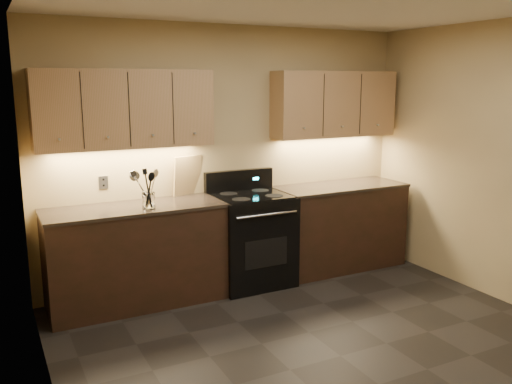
{
  "coord_description": "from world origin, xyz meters",
  "views": [
    {
      "loc": [
        -2.29,
        -3.07,
        2.04
      ],
      "look_at": [
        0.02,
        1.45,
        1.01
      ],
      "focal_mm": 38.0,
      "sensor_mm": 36.0,
      "label": 1
    }
  ],
  "objects": [
    {
      "name": "cutting_board",
      "position": [
        -0.48,
        1.97,
        1.13
      ],
      "size": [
        0.32,
        0.14,
        0.39
      ],
      "primitive_type": "cube",
      "rotation": [
        0.11,
        0.0,
        0.26
      ],
      "color": "tan",
      "rests_on": "counter_left"
    },
    {
      "name": "utensil_crock",
      "position": [
        -1.0,
        1.58,
        1.0
      ],
      "size": [
        0.15,
        0.15,
        0.14
      ],
      "color": "white",
      "rests_on": "counter_left"
    },
    {
      "name": "wall_back",
      "position": [
        0.0,
        2.0,
        1.3
      ],
      "size": [
        4.0,
        0.04,
        2.6
      ],
      "primitive_type": "cube",
      "color": "tan",
      "rests_on": "ground"
    },
    {
      "name": "black_turner",
      "position": [
        -0.98,
        1.55,
        1.12
      ],
      "size": [
        0.14,
        0.15,
        0.37
      ],
      "primitive_type": null,
      "rotation": [
        -0.16,
        -0.05,
        0.33
      ],
      "color": "black",
      "rests_on": "utensil_crock"
    },
    {
      "name": "steel_spatula",
      "position": [
        -0.97,
        1.6,
        1.14
      ],
      "size": [
        0.26,
        0.14,
        0.39
      ],
      "primitive_type": null,
      "rotation": [
        0.21,
        -0.44,
        -0.27
      ],
      "color": "silver",
      "rests_on": "utensil_crock"
    },
    {
      "name": "black_spoon",
      "position": [
        -1.01,
        1.59,
        1.11
      ],
      "size": [
        0.09,
        0.16,
        0.33
      ],
      "primitive_type": null,
      "rotation": [
        0.3,
        0.08,
        0.07
      ],
      "color": "black",
      "rests_on": "utensil_crock"
    },
    {
      "name": "upper_cab_right",
      "position": [
        1.18,
        1.85,
        1.8
      ],
      "size": [
        1.44,
        0.3,
        0.7
      ],
      "primitive_type": "cube",
      "color": "#A57752",
      "rests_on": "wall_back"
    },
    {
      "name": "counter_right",
      "position": [
        1.18,
        1.7,
        0.47
      ],
      "size": [
        1.46,
        0.62,
        0.93
      ],
      "color": "black",
      "rests_on": "ground"
    },
    {
      "name": "stove",
      "position": [
        0.08,
        1.68,
        0.48
      ],
      "size": [
        0.76,
        0.68,
        1.14
      ],
      "color": "black",
      "rests_on": "ground"
    },
    {
      "name": "wooden_spoon",
      "position": [
        -1.01,
        1.57,
        1.12
      ],
      "size": [
        0.19,
        0.14,
        0.34
      ],
      "primitive_type": null,
      "rotation": [
        -0.17,
        0.41,
        0.18
      ],
      "color": "tan",
      "rests_on": "utensil_crock"
    },
    {
      "name": "wall_left",
      "position": [
        -2.0,
        0.0,
        1.3
      ],
      "size": [
        0.04,
        4.0,
        2.6
      ],
      "primitive_type": "cube",
      "color": "tan",
      "rests_on": "ground"
    },
    {
      "name": "floor",
      "position": [
        0.0,
        0.0,
        0.0
      ],
      "size": [
        4.0,
        4.0,
        0.0
      ],
      "primitive_type": "plane",
      "color": "black",
      "rests_on": "ground"
    },
    {
      "name": "upper_cab_left",
      "position": [
        -1.1,
        1.85,
        1.8
      ],
      "size": [
        1.6,
        0.3,
        0.7
      ],
      "primitive_type": "cube",
      "color": "#A57752",
      "rests_on": "wall_back"
    },
    {
      "name": "outlet_plate",
      "position": [
        -1.3,
        1.99,
        1.12
      ],
      "size": [
        0.08,
        0.01,
        0.12
      ],
      "primitive_type": "cube",
      "color": "#B2B5BA",
      "rests_on": "wall_back"
    },
    {
      "name": "counter_left",
      "position": [
        -1.1,
        1.7,
        0.47
      ],
      "size": [
        1.62,
        0.62,
        0.93
      ],
      "color": "black",
      "rests_on": "ground"
    },
    {
      "name": "steel_skimmer",
      "position": [
        -0.96,
        1.57,
        1.11
      ],
      "size": [
        0.24,
        0.13,
        0.35
      ],
      "primitive_type": null,
      "rotation": [
        -0.08,
        -0.47,
        -0.07
      ],
      "color": "silver",
      "rests_on": "utensil_crock"
    }
  ]
}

